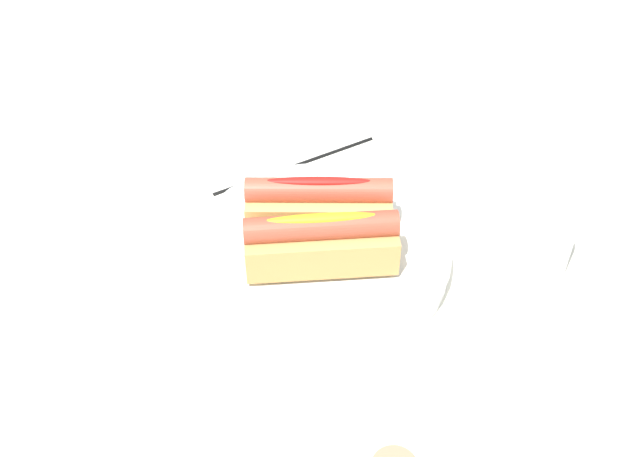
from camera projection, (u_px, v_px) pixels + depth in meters
name	position (u px, v px, depth m)	size (l,w,h in m)	color
ground_plane	(311.00, 255.00, 0.82)	(2.40, 2.40, 0.00)	silver
serving_bowl	(320.00, 252.00, 0.80)	(0.27, 0.27, 0.03)	white
hotdog_front	(319.00, 205.00, 0.79)	(0.15, 0.06, 0.06)	tan
hotdog_back	(321.00, 242.00, 0.75)	(0.15, 0.05, 0.06)	tan
water_glass	(538.00, 241.00, 0.78)	(0.07, 0.07, 0.09)	white
chopstick_near	(296.00, 164.00, 0.93)	(0.01, 0.01, 0.22)	black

